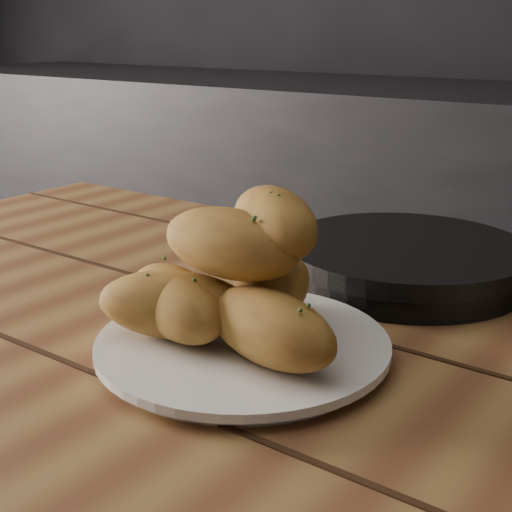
{
  "coord_description": "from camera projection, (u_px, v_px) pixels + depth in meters",
  "views": [
    {
      "loc": [
        0.96,
        0.11,
        1.03
      ],
      "look_at": [
        0.61,
        0.59,
        0.84
      ],
      "focal_mm": 50.0,
      "sensor_mm": 36.0,
      "label": 1
    }
  ],
  "objects": [
    {
      "name": "bread_rolls",
      "position": [
        231.0,
        282.0,
        0.62
      ],
      "size": [
        0.25,
        0.21,
        0.13
      ],
      "color": "#A77C2E",
      "rests_on": "plate"
    },
    {
      "name": "plate",
      "position": [
        243.0,
        347.0,
        0.64
      ],
      "size": [
        0.26,
        0.26,
        0.02
      ],
      "color": "white",
      "rests_on": "table"
    },
    {
      "name": "table",
      "position": [
        246.0,
        459.0,
        0.67
      ],
      "size": [
        1.42,
        0.84,
        0.75
      ],
      "color": "olive",
      "rests_on": "ground"
    },
    {
      "name": "skillet",
      "position": [
        407.0,
        261.0,
        0.83
      ],
      "size": [
        0.42,
        0.28,
        0.05
      ],
      "color": "black",
      "rests_on": "table"
    },
    {
      "name": "counter",
      "position": [
        317.0,
        251.0,
        1.94
      ],
      "size": [
        2.8,
        0.6,
        0.9
      ],
      "primitive_type": "cube",
      "color": "black",
      "rests_on": "ground"
    }
  ]
}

